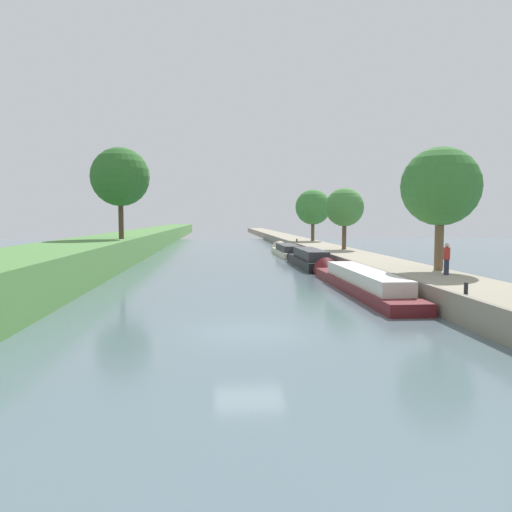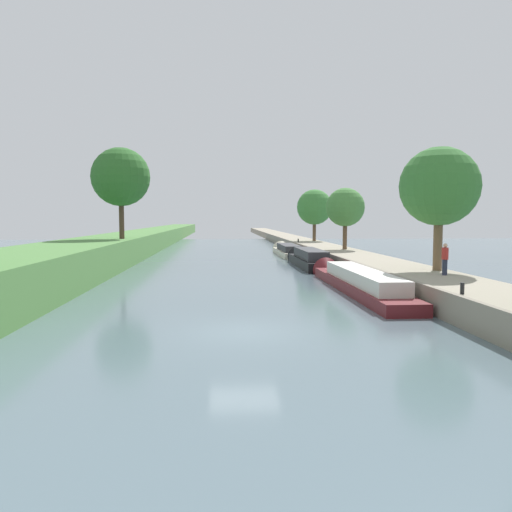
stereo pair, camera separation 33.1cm
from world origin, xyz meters
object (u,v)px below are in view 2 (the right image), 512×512
at_px(narrowboat_maroon, 355,281).
at_px(narrowboat_cream, 287,250).
at_px(mooring_bollard_far, 298,241).
at_px(person_walking, 445,258).
at_px(mooring_bollard_near, 462,288).
at_px(narrowboat_black, 308,259).

xyz_separation_m(narrowboat_maroon, narrowboat_cream, (-0.30, 27.27, -0.04)).
relative_size(narrowboat_cream, mooring_bollard_far, 27.27).
xyz_separation_m(narrowboat_cream, person_walking, (4.26, -30.11, 1.52)).
height_order(person_walking, mooring_bollard_near, person_walking).
distance_m(narrowboat_maroon, narrowboat_cream, 27.28).
xyz_separation_m(narrowboat_black, person_walking, (4.19, -17.13, 1.40)).
height_order(mooring_bollard_near, mooring_bollard_far, same).
distance_m(narrowboat_cream, person_walking, 30.45).
distance_m(narrowboat_black, narrowboat_cream, 12.98).
height_order(narrowboat_black, narrowboat_cream, narrowboat_black).
distance_m(narrowboat_maroon, mooring_bollard_far, 32.38).
bearing_deg(person_walking, narrowboat_maroon, 144.33).
relative_size(narrowboat_maroon, narrowboat_cream, 1.34).
height_order(narrowboat_cream, mooring_bollard_near, mooring_bollard_near).
relative_size(person_walking, mooring_bollard_near, 3.69).
height_order(narrowboat_cream, person_walking, person_walking).
xyz_separation_m(person_walking, mooring_bollard_near, (-2.20, -6.35, -0.65)).
height_order(narrowboat_maroon, person_walking, person_walking).
relative_size(narrowboat_maroon, mooring_bollard_near, 36.48).
relative_size(narrowboat_cream, person_walking, 7.39).
height_order(person_walking, mooring_bollard_far, person_walking).
relative_size(narrowboat_maroon, narrowboat_black, 1.38).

